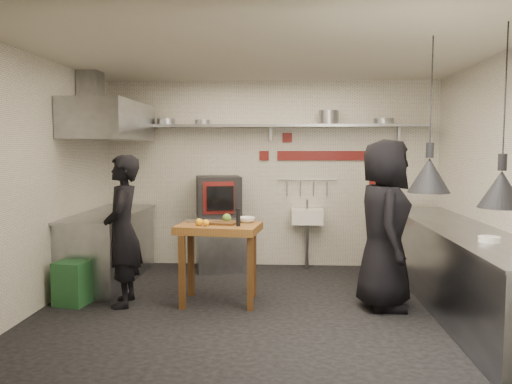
# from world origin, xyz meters

# --- Properties ---
(floor) EXTENTS (5.00, 5.00, 0.00)m
(floor) POSITION_xyz_m (0.00, 0.00, 0.00)
(floor) COLOR black
(floor) RESTS_ON ground
(ceiling) EXTENTS (5.00, 5.00, 0.00)m
(ceiling) POSITION_xyz_m (0.00, 0.00, 2.80)
(ceiling) COLOR beige
(ceiling) RESTS_ON floor
(wall_back) EXTENTS (5.00, 0.04, 2.80)m
(wall_back) POSITION_xyz_m (0.00, 2.10, 1.40)
(wall_back) COLOR silver
(wall_back) RESTS_ON floor
(wall_front) EXTENTS (5.00, 0.04, 2.80)m
(wall_front) POSITION_xyz_m (0.00, -2.10, 1.40)
(wall_front) COLOR silver
(wall_front) RESTS_ON floor
(wall_left) EXTENTS (0.04, 4.20, 2.80)m
(wall_left) POSITION_xyz_m (-2.50, 0.00, 1.40)
(wall_left) COLOR silver
(wall_left) RESTS_ON floor
(wall_right) EXTENTS (0.04, 4.20, 2.80)m
(wall_right) POSITION_xyz_m (2.50, 0.00, 1.40)
(wall_right) COLOR silver
(wall_right) RESTS_ON floor
(red_band_horiz) EXTENTS (1.70, 0.02, 0.14)m
(red_band_horiz) POSITION_xyz_m (0.95, 2.08, 1.68)
(red_band_horiz) COLOR maroon
(red_band_horiz) RESTS_ON wall_back
(red_band_vert) EXTENTS (0.14, 0.02, 1.10)m
(red_band_vert) POSITION_xyz_m (1.55, 2.08, 1.20)
(red_band_vert) COLOR maroon
(red_band_vert) RESTS_ON wall_back
(red_tile_a) EXTENTS (0.14, 0.02, 0.14)m
(red_tile_a) POSITION_xyz_m (0.25, 2.08, 1.95)
(red_tile_a) COLOR maroon
(red_tile_a) RESTS_ON wall_back
(red_tile_b) EXTENTS (0.14, 0.02, 0.14)m
(red_tile_b) POSITION_xyz_m (-0.10, 2.08, 1.68)
(red_tile_b) COLOR maroon
(red_tile_b) RESTS_ON wall_back
(back_shelf) EXTENTS (4.60, 0.34, 0.04)m
(back_shelf) POSITION_xyz_m (0.00, 1.92, 2.12)
(back_shelf) COLOR gray
(back_shelf) RESTS_ON wall_back
(shelf_bracket_left) EXTENTS (0.04, 0.06, 0.24)m
(shelf_bracket_left) POSITION_xyz_m (-1.90, 2.07, 2.02)
(shelf_bracket_left) COLOR gray
(shelf_bracket_left) RESTS_ON wall_back
(shelf_bracket_mid) EXTENTS (0.04, 0.06, 0.24)m
(shelf_bracket_mid) POSITION_xyz_m (0.00, 2.07, 2.02)
(shelf_bracket_mid) COLOR gray
(shelf_bracket_mid) RESTS_ON wall_back
(shelf_bracket_right) EXTENTS (0.04, 0.06, 0.24)m
(shelf_bracket_right) POSITION_xyz_m (1.90, 2.07, 2.02)
(shelf_bracket_right) COLOR gray
(shelf_bracket_right) RESTS_ON wall_back
(pan_far_left) EXTENTS (0.32, 0.32, 0.09)m
(pan_far_left) POSITION_xyz_m (-1.56, 1.92, 2.19)
(pan_far_left) COLOR gray
(pan_far_left) RESTS_ON back_shelf
(pan_mid_left) EXTENTS (0.24, 0.24, 0.07)m
(pan_mid_left) POSITION_xyz_m (-1.01, 1.92, 2.18)
(pan_mid_left) COLOR gray
(pan_mid_left) RESTS_ON back_shelf
(stock_pot) EXTENTS (0.38, 0.38, 0.20)m
(stock_pot) POSITION_xyz_m (0.85, 1.92, 2.24)
(stock_pot) COLOR gray
(stock_pot) RESTS_ON back_shelf
(pan_right) EXTENTS (0.33, 0.33, 0.08)m
(pan_right) POSITION_xyz_m (1.65, 1.92, 2.18)
(pan_right) COLOR gray
(pan_right) RESTS_ON back_shelf
(oven_stand) EXTENTS (0.83, 0.78, 0.80)m
(oven_stand) POSITION_xyz_m (-0.72, 1.77, 0.40)
(oven_stand) COLOR gray
(oven_stand) RESTS_ON floor
(combi_oven) EXTENTS (0.74, 0.71, 0.58)m
(combi_oven) POSITION_xyz_m (-0.76, 1.79, 1.09)
(combi_oven) COLOR black
(combi_oven) RESTS_ON oven_stand
(oven_door) EXTENTS (0.44, 0.13, 0.46)m
(oven_door) POSITION_xyz_m (-0.72, 1.50, 1.09)
(oven_door) COLOR maroon
(oven_door) RESTS_ON combi_oven
(oven_glass) EXTENTS (0.37, 0.10, 0.34)m
(oven_glass) POSITION_xyz_m (-0.69, 1.47, 1.09)
(oven_glass) COLOR black
(oven_glass) RESTS_ON oven_door
(hand_sink) EXTENTS (0.46, 0.34, 0.22)m
(hand_sink) POSITION_xyz_m (0.55, 1.92, 0.78)
(hand_sink) COLOR white
(hand_sink) RESTS_ON wall_back
(sink_tap) EXTENTS (0.03, 0.03, 0.14)m
(sink_tap) POSITION_xyz_m (0.55, 1.92, 0.96)
(sink_tap) COLOR gray
(sink_tap) RESTS_ON hand_sink
(sink_drain) EXTENTS (0.06, 0.06, 0.66)m
(sink_drain) POSITION_xyz_m (0.55, 1.88, 0.34)
(sink_drain) COLOR gray
(sink_drain) RESTS_ON floor
(utensil_rail) EXTENTS (0.90, 0.02, 0.02)m
(utensil_rail) POSITION_xyz_m (0.55, 2.06, 1.32)
(utensil_rail) COLOR gray
(utensil_rail) RESTS_ON wall_back
(counter_right) EXTENTS (0.70, 3.80, 0.90)m
(counter_right) POSITION_xyz_m (2.15, 0.00, 0.45)
(counter_right) COLOR gray
(counter_right) RESTS_ON floor
(counter_right_top) EXTENTS (0.76, 3.90, 0.03)m
(counter_right_top) POSITION_xyz_m (2.15, 0.00, 0.92)
(counter_right_top) COLOR gray
(counter_right_top) RESTS_ON counter_right
(small_bowl_right) EXTENTS (0.22, 0.22, 0.05)m
(small_bowl_right) POSITION_xyz_m (2.10, -0.83, 0.96)
(small_bowl_right) COLOR white
(small_bowl_right) RESTS_ON counter_right_top
(counter_left) EXTENTS (0.70, 1.90, 0.90)m
(counter_left) POSITION_xyz_m (-2.15, 1.05, 0.45)
(counter_left) COLOR gray
(counter_left) RESTS_ON floor
(counter_left_top) EXTENTS (0.76, 2.00, 0.03)m
(counter_left_top) POSITION_xyz_m (-2.15, 1.05, 0.92)
(counter_left_top) COLOR gray
(counter_left_top) RESTS_ON counter_left
(extractor_hood) EXTENTS (0.78, 1.60, 0.50)m
(extractor_hood) POSITION_xyz_m (-2.10, 1.05, 2.15)
(extractor_hood) COLOR gray
(extractor_hood) RESTS_ON ceiling
(hood_duct) EXTENTS (0.28, 0.28, 0.50)m
(hood_duct) POSITION_xyz_m (-2.35, 1.05, 2.55)
(hood_duct) COLOR gray
(hood_duct) RESTS_ON ceiling
(green_bin) EXTENTS (0.40, 0.40, 0.50)m
(green_bin) POSITION_xyz_m (-2.20, 0.01, 0.25)
(green_bin) COLOR #22592C
(green_bin) RESTS_ON floor
(prep_table) EXTENTS (0.99, 0.75, 0.92)m
(prep_table) POSITION_xyz_m (-0.54, 0.16, 0.46)
(prep_table) COLOR #915F2B
(prep_table) RESTS_ON floor
(cutting_board) EXTENTS (0.35, 0.28, 0.02)m
(cutting_board) POSITION_xyz_m (-0.49, 0.16, 0.93)
(cutting_board) COLOR #543217
(cutting_board) RESTS_ON prep_table
(pepper_mill) EXTENTS (0.05, 0.05, 0.20)m
(pepper_mill) POSITION_xyz_m (-0.30, 0.03, 1.02)
(pepper_mill) COLOR black
(pepper_mill) RESTS_ON prep_table
(lemon_a) EXTENTS (0.10, 0.10, 0.08)m
(lemon_a) POSITION_xyz_m (-0.74, 0.03, 0.96)
(lemon_a) COLOR #F8AC1C
(lemon_a) RESTS_ON prep_table
(lemon_b) EXTENTS (0.10, 0.10, 0.07)m
(lemon_b) POSITION_xyz_m (-0.66, 0.02, 0.96)
(lemon_b) COLOR #F8AC1C
(lemon_b) RESTS_ON prep_table
(veg_ball) EXTENTS (0.11, 0.11, 0.10)m
(veg_ball) POSITION_xyz_m (-0.46, 0.32, 0.97)
(veg_ball) COLOR olive
(veg_ball) RESTS_ON prep_table
(steel_tray) EXTENTS (0.18, 0.13, 0.03)m
(steel_tray) POSITION_xyz_m (-0.85, 0.29, 0.94)
(steel_tray) COLOR gray
(steel_tray) RESTS_ON prep_table
(bowl) EXTENTS (0.22, 0.22, 0.06)m
(bowl) POSITION_xyz_m (-0.23, 0.32, 0.95)
(bowl) COLOR white
(bowl) RESTS_ON prep_table
(heat_lamp_near) EXTENTS (0.40, 0.40, 1.42)m
(heat_lamp_near) POSITION_xyz_m (1.55, -0.79, 2.09)
(heat_lamp_near) COLOR black
(heat_lamp_near) RESTS_ON ceiling
(heat_lamp_far) EXTENTS (0.44, 0.44, 1.50)m
(heat_lamp_far) POSITION_xyz_m (2.00, -1.27, 2.05)
(heat_lamp_far) COLOR black
(heat_lamp_far) RESTS_ON ceiling
(chef_left) EXTENTS (0.50, 0.68, 1.72)m
(chef_left) POSITION_xyz_m (-1.61, 0.02, 0.86)
(chef_left) COLOR black
(chef_left) RESTS_ON floor
(chef_right) EXTENTS (0.66, 0.96, 1.89)m
(chef_right) POSITION_xyz_m (1.33, 0.10, 0.94)
(chef_right) COLOR black
(chef_right) RESTS_ON floor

